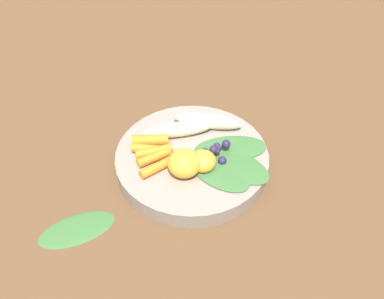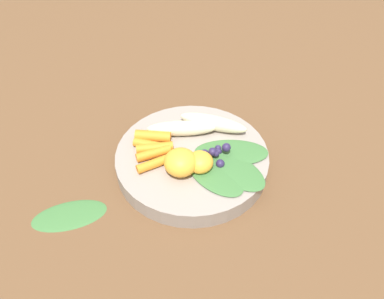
% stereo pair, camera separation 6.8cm
% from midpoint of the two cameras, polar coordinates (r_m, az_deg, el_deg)
% --- Properties ---
extents(ground_plane, '(2.40, 2.40, 0.00)m').
position_cam_midpoint_polar(ground_plane, '(0.70, 2.74, -2.46)').
color(ground_plane, brown).
extents(bowl, '(0.26, 0.26, 0.03)m').
position_cam_midpoint_polar(bowl, '(0.69, 2.79, -1.61)').
color(bowl, gray).
rests_on(bowl, ground_plane).
extents(banana_peeled_left, '(0.09, 0.12, 0.03)m').
position_cam_midpoint_polar(banana_peeled_left, '(0.71, 1.28, 2.84)').
color(banana_peeled_left, beige).
rests_on(banana_peeled_left, bowl).
extents(banana_peeled_right, '(0.11, 0.09, 0.03)m').
position_cam_midpoint_polar(banana_peeled_right, '(0.72, 5.64, 3.59)').
color(banana_peeled_right, beige).
rests_on(banana_peeled_right, bowl).
extents(orange_segment_near, '(0.04, 0.04, 0.03)m').
position_cam_midpoint_polar(orange_segment_near, '(0.65, 4.11, -1.90)').
color(orange_segment_near, '#F4A833').
rests_on(orange_segment_near, bowl).
extents(orange_segment_far, '(0.05, 0.05, 0.04)m').
position_cam_midpoint_polar(orange_segment_far, '(0.64, 1.43, -1.95)').
color(orange_segment_far, '#F4A833').
rests_on(orange_segment_far, bowl).
extents(carrot_front, '(0.05, 0.06, 0.02)m').
position_cam_midpoint_polar(carrot_front, '(0.70, -2.70, 1.71)').
color(carrot_front, orange).
rests_on(carrot_front, bowl).
extents(carrot_mid_left, '(0.05, 0.05, 0.01)m').
position_cam_midpoint_polar(carrot_mid_left, '(0.69, -3.14, 0.53)').
color(carrot_mid_left, orange).
rests_on(carrot_mid_left, bowl).
extents(carrot_mid_right, '(0.04, 0.06, 0.02)m').
position_cam_midpoint_polar(carrot_mid_right, '(0.68, -2.41, 0.11)').
color(carrot_mid_right, orange).
rests_on(carrot_mid_right, bowl).
extents(carrot_rear, '(0.03, 0.06, 0.02)m').
position_cam_midpoint_polar(carrot_rear, '(0.67, -2.54, -0.70)').
color(carrot_rear, orange).
rests_on(carrot_rear, bowl).
extents(carrot_small, '(0.02, 0.06, 0.01)m').
position_cam_midpoint_polar(carrot_small, '(0.66, -2.25, -2.07)').
color(carrot_small, orange).
rests_on(carrot_small, bowl).
extents(blueberry_pile, '(0.05, 0.04, 0.03)m').
position_cam_midpoint_polar(blueberry_pile, '(0.67, 6.38, -0.64)').
color(blueberry_pile, '#2D234C').
rests_on(blueberry_pile, bowl).
extents(coconut_shred_patch, '(0.04, 0.04, 0.00)m').
position_cam_midpoint_polar(coconut_shred_patch, '(0.69, 7.25, -0.30)').
color(coconut_shred_patch, white).
rests_on(coconut_shred_patch, bowl).
extents(kale_leaf_left, '(0.11, 0.08, 0.01)m').
position_cam_midpoint_polar(kale_leaf_left, '(0.65, 6.14, -4.00)').
color(kale_leaf_left, '#3D7038').
rests_on(kale_leaf_left, bowl).
extents(kale_leaf_right, '(0.13, 0.08, 0.01)m').
position_cam_midpoint_polar(kale_leaf_right, '(0.66, 8.68, -2.86)').
color(kale_leaf_right, '#3D7038').
rests_on(kale_leaf_right, bowl).
extents(kale_leaf_rear, '(0.12, 0.14, 0.01)m').
position_cam_midpoint_polar(kale_leaf_rear, '(0.69, 8.30, -0.51)').
color(kale_leaf_rear, '#3D7038').
rests_on(kale_leaf_rear, bowl).
extents(kale_leaf_stray, '(0.09, 0.13, 0.01)m').
position_cam_midpoint_polar(kale_leaf_stray, '(0.65, -13.89, -8.96)').
color(kale_leaf_stray, '#3D7038').
rests_on(kale_leaf_stray, ground_plane).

